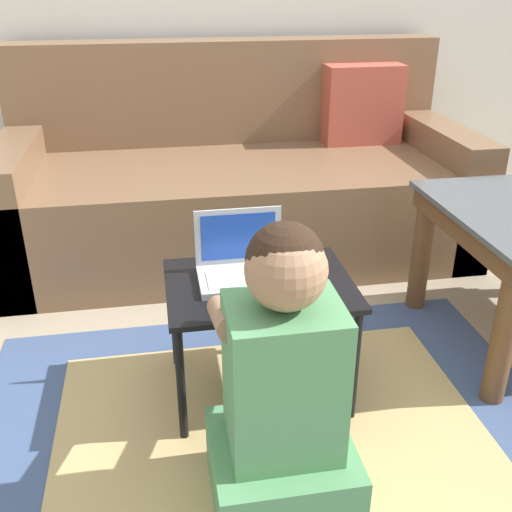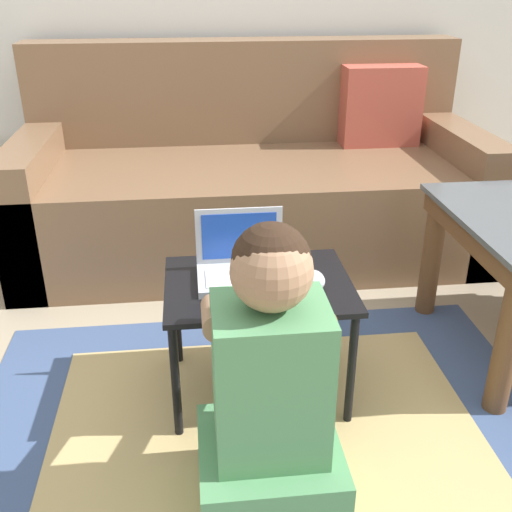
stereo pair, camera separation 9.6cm
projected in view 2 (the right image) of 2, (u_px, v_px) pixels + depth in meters
name	position (u px, v px, depth m)	size (l,w,h in m)	color
ground_plane	(260.00, 401.00, 1.81)	(16.00, 16.00, 0.00)	gray
area_rug	(266.00, 436.00, 1.66)	(1.66, 1.28, 0.01)	#3D517A
couch	(253.00, 182.00, 2.73)	(2.00, 0.91, 0.89)	brown
laptop_desk	(258.00, 297.00, 1.71)	(0.53, 0.39, 0.38)	black
laptop	(241.00, 268.00, 1.70)	(0.25, 0.18, 0.19)	#B7BCC6
computer_mouse	(314.00, 280.00, 1.66)	(0.06, 0.09, 0.04)	#B2B7C1
person_seated	(270.00, 396.00, 1.34)	(0.33, 0.40, 0.73)	#518E5B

